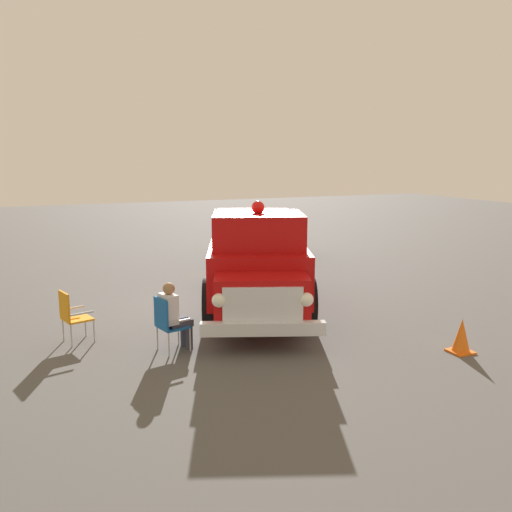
{
  "coord_description": "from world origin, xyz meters",
  "views": [
    {
      "loc": [
        -4.33,
        -11.91,
        3.53
      ],
      "look_at": [
        0.69,
        -0.27,
        1.19
      ],
      "focal_mm": 38.13,
      "sensor_mm": 36.0,
      "label": 1
    }
  ],
  "objects_px": {
    "lawn_chair_by_car": "(71,313)",
    "vintage_fire_truck": "(256,257)",
    "lawn_chair_spare": "(246,262)",
    "traffic_cone": "(461,336)",
    "classic_hot_rod": "(269,239)",
    "lawn_chair_near_truck": "(167,321)",
    "spectator_seated": "(173,314)"
  },
  "relations": [
    {
      "from": "classic_hot_rod",
      "to": "lawn_chair_by_car",
      "type": "relative_size",
      "value": 4.52
    },
    {
      "from": "lawn_chair_near_truck",
      "to": "traffic_cone",
      "type": "distance_m",
      "value": 5.34
    },
    {
      "from": "lawn_chair_by_car",
      "to": "lawn_chair_spare",
      "type": "xyz_separation_m",
      "value": [
        4.95,
        3.34,
        0.0
      ]
    },
    {
      "from": "classic_hot_rod",
      "to": "spectator_seated",
      "type": "relative_size",
      "value": 3.57
    },
    {
      "from": "lawn_chair_spare",
      "to": "traffic_cone",
      "type": "relative_size",
      "value": 1.61
    },
    {
      "from": "classic_hot_rod",
      "to": "traffic_cone",
      "type": "bearing_deg",
      "value": -92.8
    },
    {
      "from": "lawn_chair_near_truck",
      "to": "lawn_chair_by_car",
      "type": "xyz_separation_m",
      "value": [
        -1.56,
        1.19,
        0.0
      ]
    },
    {
      "from": "classic_hot_rod",
      "to": "vintage_fire_truck",
      "type": "bearing_deg",
      "value": -117.44
    },
    {
      "from": "classic_hot_rod",
      "to": "lawn_chair_spare",
      "type": "xyz_separation_m",
      "value": [
        -1.95,
        -2.74,
        -0.16
      ]
    },
    {
      "from": "vintage_fire_truck",
      "to": "lawn_chair_spare",
      "type": "bearing_deg",
      "value": 73.28
    },
    {
      "from": "vintage_fire_truck",
      "to": "lawn_chair_near_truck",
      "type": "relative_size",
      "value": 6.21
    },
    {
      "from": "lawn_chair_by_car",
      "to": "spectator_seated",
      "type": "xyz_separation_m",
      "value": [
        1.69,
        -1.15,
        0.11
      ]
    },
    {
      "from": "classic_hot_rod",
      "to": "spectator_seated",
      "type": "bearing_deg",
      "value": -125.82
    },
    {
      "from": "classic_hot_rod",
      "to": "lawn_chair_near_truck",
      "type": "relative_size",
      "value": 4.52
    },
    {
      "from": "lawn_chair_near_truck",
      "to": "lawn_chair_spare",
      "type": "xyz_separation_m",
      "value": [
        3.39,
        4.53,
        0.0
      ]
    },
    {
      "from": "lawn_chair_near_truck",
      "to": "spectator_seated",
      "type": "distance_m",
      "value": 0.17
    },
    {
      "from": "traffic_cone",
      "to": "lawn_chair_near_truck",
      "type": "bearing_deg",
      "value": 156.27
    },
    {
      "from": "lawn_chair_near_truck",
      "to": "classic_hot_rod",
      "type": "bearing_deg",
      "value": 53.65
    },
    {
      "from": "vintage_fire_truck",
      "to": "traffic_cone",
      "type": "xyz_separation_m",
      "value": [
        2.22,
        -4.25,
        -0.89
      ]
    },
    {
      "from": "spectator_seated",
      "to": "classic_hot_rod",
      "type": "bearing_deg",
      "value": 54.18
    },
    {
      "from": "lawn_chair_by_car",
      "to": "lawn_chair_spare",
      "type": "relative_size",
      "value": 1.0
    },
    {
      "from": "lawn_chair_spare",
      "to": "traffic_cone",
      "type": "xyz_separation_m",
      "value": [
        1.49,
        -6.67,
        -0.28
      ]
    },
    {
      "from": "spectator_seated",
      "to": "lawn_chair_by_car",
      "type": "bearing_deg",
      "value": 145.64
    },
    {
      "from": "lawn_chair_near_truck",
      "to": "vintage_fire_truck",
      "type": "bearing_deg",
      "value": 38.26
    },
    {
      "from": "lawn_chair_near_truck",
      "to": "traffic_cone",
      "type": "relative_size",
      "value": 1.61
    },
    {
      "from": "vintage_fire_truck",
      "to": "lawn_chair_spare",
      "type": "height_order",
      "value": "vintage_fire_truck"
    },
    {
      "from": "traffic_cone",
      "to": "lawn_chair_spare",
      "type": "bearing_deg",
      "value": 102.59
    },
    {
      "from": "spectator_seated",
      "to": "traffic_cone",
      "type": "relative_size",
      "value": 2.03
    },
    {
      "from": "vintage_fire_truck",
      "to": "classic_hot_rod",
      "type": "height_order",
      "value": "vintage_fire_truck"
    },
    {
      "from": "lawn_chair_by_car",
      "to": "classic_hot_rod",
      "type": "bearing_deg",
      "value": 41.36
    },
    {
      "from": "lawn_chair_near_truck",
      "to": "lawn_chair_by_car",
      "type": "height_order",
      "value": "same"
    },
    {
      "from": "lawn_chair_by_car",
      "to": "vintage_fire_truck",
      "type": "bearing_deg",
      "value": 12.24
    }
  ]
}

